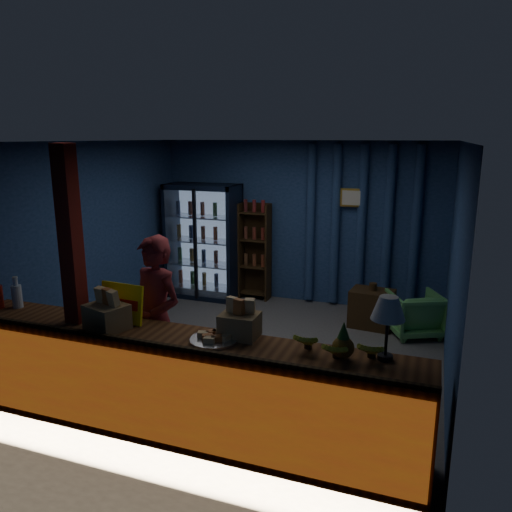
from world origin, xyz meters
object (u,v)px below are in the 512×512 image
(table_lamp, at_px, (388,311))
(shopkeeper, at_px, (156,320))
(green_chair, at_px, (415,314))
(pastry_tray, at_px, (214,338))

(table_lamp, bearing_deg, shopkeeper, 171.52)
(green_chair, height_order, pastry_tray, pastry_tray)
(shopkeeper, distance_m, green_chair, 3.65)
(shopkeeper, relative_size, pastry_tray, 4.08)
(shopkeeper, relative_size, table_lamp, 3.32)
(green_chair, xyz_separation_m, table_lamp, (-0.12, -3.04, 1.05))
(pastry_tray, bearing_deg, shopkeeper, 151.48)
(shopkeeper, height_order, green_chair, shopkeeper)
(green_chair, relative_size, pastry_tray, 1.57)
(shopkeeper, xyz_separation_m, table_lamp, (2.27, -0.34, 0.49))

